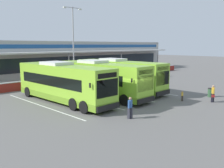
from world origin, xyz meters
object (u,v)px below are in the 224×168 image
(coach_bus_leftmost, at_px, (63,83))
(lamp_post_centre, at_px, (73,39))
(coach_bus_left_centre, at_px, (99,80))
(coach_bus_centre, at_px, (119,76))
(litter_bin, at_px, (210,92))
(pedestrian_with_handbag, at_px, (213,93))
(pedestrian_child, at_px, (182,96))
(pedestrian_in_dark_coat, at_px, (130,107))

(coach_bus_leftmost, height_order, lamp_post_centre, lamp_post_centre)
(coach_bus_left_centre, bearing_deg, lamp_post_centre, 65.11)
(coach_bus_left_centre, bearing_deg, coach_bus_centre, 11.81)
(coach_bus_leftmost, distance_m, litter_bin, 15.16)
(coach_bus_leftmost, height_order, pedestrian_with_handbag, coach_bus_leftmost)
(pedestrian_child, bearing_deg, lamp_post_centre, 85.90)
(pedestrian_with_handbag, xyz_separation_m, litter_bin, (2.20, 1.18, -0.39))
(coach_bus_left_centre, bearing_deg, pedestrian_with_handbag, -58.75)
(coach_bus_left_centre, bearing_deg, coach_bus_leftmost, 172.90)
(coach_bus_centre, height_order, lamp_post_centre, lamp_post_centre)
(lamp_post_centre, relative_size, litter_bin, 11.83)
(coach_bus_left_centre, distance_m, pedestrian_in_dark_coat, 8.49)
(coach_bus_leftmost, bearing_deg, pedestrian_child, -43.28)
(litter_bin, bearing_deg, pedestrian_with_handbag, -151.75)
(coach_bus_leftmost, relative_size, pedestrian_child, 12.14)
(lamp_post_centre, bearing_deg, coach_bus_left_centre, -114.89)
(coach_bus_left_centre, xyz_separation_m, pedestrian_child, (4.18, -7.33, -1.24))
(coach_bus_left_centre, xyz_separation_m, pedestrian_with_handbag, (5.83, -9.60, -0.93))
(coach_bus_left_centre, relative_size, lamp_post_centre, 1.11)
(coach_bus_leftmost, relative_size, coach_bus_centre, 1.00)
(pedestrian_child, bearing_deg, coach_bus_leftmost, 136.72)
(coach_bus_leftmost, distance_m, pedestrian_in_dark_coat, 8.15)
(coach_bus_leftmost, relative_size, coach_bus_left_centre, 1.00)
(pedestrian_in_dark_coat, distance_m, pedestrian_child, 7.93)
(pedestrian_child, bearing_deg, coach_bus_left_centre, 119.71)
(coach_bus_left_centre, distance_m, coach_bus_centre, 3.93)
(pedestrian_child, distance_m, litter_bin, 3.99)
(lamp_post_centre, bearing_deg, litter_bin, -83.15)
(pedestrian_child, relative_size, lamp_post_centre, 0.09)
(litter_bin, bearing_deg, coach_bus_leftmost, 143.71)
(coach_bus_left_centre, distance_m, pedestrian_child, 8.53)
(coach_bus_left_centre, height_order, lamp_post_centre, lamp_post_centre)
(coach_bus_leftmost, bearing_deg, coach_bus_left_centre, -7.10)
(coach_bus_centre, bearing_deg, coach_bus_leftmost, -177.94)
(pedestrian_with_handbag, height_order, pedestrian_child, pedestrian_with_handbag)
(coach_bus_left_centre, bearing_deg, litter_bin, -46.39)
(coach_bus_leftmost, relative_size, lamp_post_centre, 1.11)
(pedestrian_in_dark_coat, height_order, litter_bin, pedestrian_in_dark_coat)
(pedestrian_with_handbag, relative_size, pedestrian_in_dark_coat, 1.00)
(coach_bus_leftmost, relative_size, pedestrian_with_handbag, 7.52)
(pedestrian_in_dark_coat, bearing_deg, coach_bus_left_centre, 63.70)
(coach_bus_left_centre, bearing_deg, pedestrian_in_dark_coat, -116.30)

